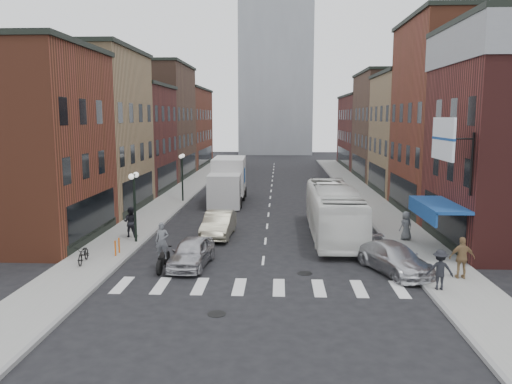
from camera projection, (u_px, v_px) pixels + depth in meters
ground at (263, 266)px, 24.31m from camera, size 160.00×160.00×0.00m
sidewalk_left at (179, 194)px, 46.42m from camera, size 3.00×74.00×0.15m
sidewalk_right at (363, 196)px, 45.64m from camera, size 3.00×74.00×0.15m
curb_left at (195, 195)px, 46.36m from camera, size 0.20×74.00×0.16m
curb_right at (347, 196)px, 45.72m from camera, size 0.20×74.00×0.16m
crosswalk_stripes at (260, 287)px, 21.35m from camera, size 12.00×2.20×0.01m
bldg_left_near at (5, 144)px, 28.60m from camera, size 10.30×9.20×11.30m
bldg_left_mid_a at (72, 131)px, 37.91m from camera, size 10.30×10.20×12.30m
bldg_left_mid_b at (115, 138)px, 47.94m from camera, size 10.30×10.20×10.30m
bldg_left_far_a at (145, 122)px, 58.57m from camera, size 10.30×12.20×13.30m
bldg_left_far_b at (171, 128)px, 72.55m from camera, size 10.30×16.20×11.30m
bldg_right_mid_a at (474, 118)px, 36.38m from camera, size 10.30×10.20×14.30m
bldg_right_mid_b at (432, 134)px, 46.48m from camera, size 10.30×10.20×11.30m
bldg_right_far_a at (403, 126)px, 57.27m from camera, size 10.30×12.20×12.30m
bldg_right_far_b at (379, 131)px, 71.24m from camera, size 10.30×16.20×10.30m
awning_blue at (435, 206)px, 25.98m from camera, size 1.80×5.00×0.78m
billboard_sign at (445, 140)px, 23.49m from camera, size 1.52×3.00×3.70m
distant_tower at (276, 25)px, 97.60m from camera, size 14.00×14.00×50.00m
streetlamp_near at (134, 194)px, 28.17m from camera, size 0.32×1.22×4.11m
streetlamp_far at (182, 168)px, 41.99m from camera, size 0.32×1.22×4.11m
bike_rack at (117, 247)px, 25.86m from camera, size 0.08×0.68×0.80m
box_truck at (228, 181)px, 42.09m from camera, size 2.77×8.63×3.73m
motorcycle_rider at (163, 248)px, 23.55m from camera, size 0.66×2.28×2.32m
transit_bus at (333, 211)px, 30.13m from camera, size 2.64×11.22×3.12m
sedan_left_near at (192, 252)px, 24.22m from camera, size 2.04×4.26×1.40m
sedan_left_far at (219, 224)px, 30.26m from camera, size 1.80×4.70×1.53m
curb_car at (394, 258)px, 23.33m from camera, size 3.48×5.01×1.35m
parked_bicycle at (84, 254)px, 24.32m from camera, size 0.79×1.76×0.89m
ped_left_solo at (131, 222)px, 29.55m from camera, size 0.94×0.61×1.81m
ped_right_a at (440, 270)px, 20.54m from camera, size 1.14×0.65×1.68m
ped_right_b at (462, 258)px, 21.93m from camera, size 1.12×0.60×1.87m
ped_right_c at (406, 226)px, 28.84m from camera, size 0.97×0.84×1.67m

